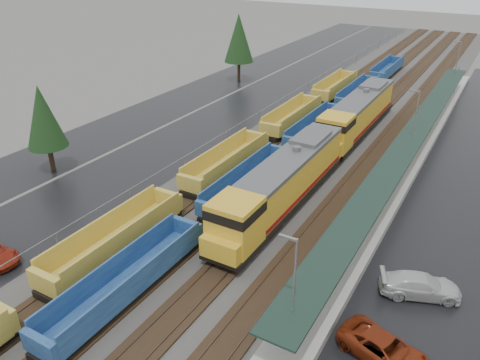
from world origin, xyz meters
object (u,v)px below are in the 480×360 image
object	(u,v)px
locomotive_trail	(357,115)
locomotive_lead	(281,185)
parked_car_east_b	(385,350)
parked_car_east_c	(420,286)
well_string_blue	(249,182)
well_string_yellow	(180,195)

from	to	relation	value
locomotive_trail	locomotive_lead	bearing A→B (deg)	-90.00
locomotive_trail	parked_car_east_b	distance (m)	35.19
parked_car_east_c	locomotive_lead	bearing A→B (deg)	46.23
well_string_blue	parked_car_east_b	size ratio (longest dim) A/B	21.08
parked_car_east_c	parked_car_east_b	bearing A→B (deg)	153.49
well_string_yellow	locomotive_trail	bearing A→B (deg)	72.15
locomotive_trail	well_string_yellow	xyz separation A→B (m)	(-8.00, -24.84, -1.41)
well_string_yellow	well_string_blue	bearing A→B (deg)	53.71
well_string_yellow	well_string_blue	xyz separation A→B (m)	(4.00, 5.45, -0.06)
locomotive_trail	parked_car_east_c	size ratio (longest dim) A/B	4.15
parked_car_east_b	parked_car_east_c	bearing A→B (deg)	12.97
locomotive_lead	well_string_yellow	world-z (taller)	locomotive_lead
locomotive_lead	parked_car_east_c	bearing A→B (deg)	-22.25
locomotive_lead	locomotive_trail	world-z (taller)	same
well_string_yellow	well_string_blue	distance (m)	6.76
locomotive_trail	parked_car_east_c	xyz separation A→B (m)	(12.83, -26.25, -1.84)
locomotive_lead	well_string_yellow	xyz separation A→B (m)	(-8.00, -3.84, -1.41)
well_string_blue	locomotive_lead	bearing A→B (deg)	-21.86
locomotive_lead	parked_car_east_b	world-z (taller)	locomotive_lead
locomotive_lead	parked_car_east_b	distance (m)	17.20
locomotive_lead	well_string_blue	size ratio (longest dim) A/B	0.19
locomotive_lead	well_string_yellow	size ratio (longest dim) A/B	0.23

